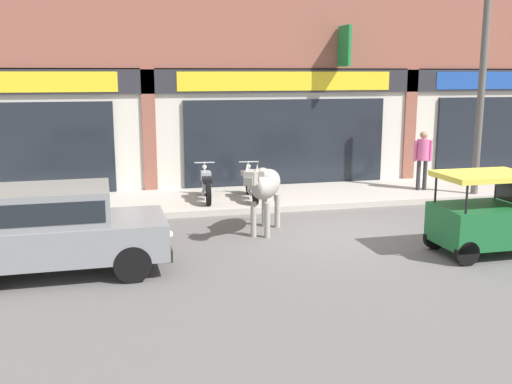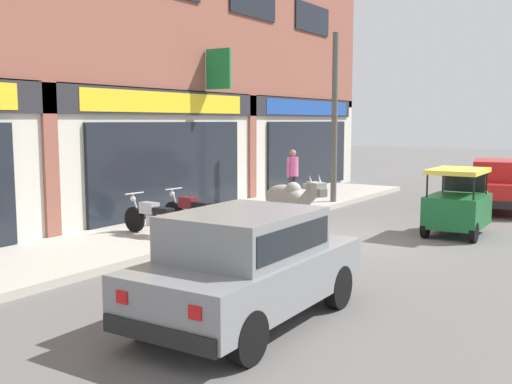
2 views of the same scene
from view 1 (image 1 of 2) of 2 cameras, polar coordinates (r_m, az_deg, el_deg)
ground_plane at (r=12.62m, az=9.36°, el=-3.93°), size 90.00×90.00×0.00m
sidewalk at (r=15.93m, az=4.29°, el=-0.36°), size 19.00×2.90×0.14m
shop_building at (r=17.33m, az=2.73°, el=17.07°), size 23.00×1.40×10.43m
cow at (r=12.29m, az=0.83°, el=0.62°), size 1.29×1.94×1.61m
car_0 at (r=10.34m, az=-18.59°, el=-3.11°), size 3.64×1.66×1.46m
auto_rickshaw at (r=11.71m, az=21.14°, el=-2.42°), size 2.00×1.18×1.52m
motorcycle_0 at (r=15.00m, az=-4.74°, el=0.68°), size 0.52×1.81×0.88m
motorcycle_1 at (r=15.07m, az=-0.40°, el=0.78°), size 0.52×1.81×0.88m
pedestrian at (r=16.77m, az=15.60°, el=3.50°), size 0.49×0.32×1.60m
utility_pole at (r=16.53m, az=20.62°, el=8.42°), size 0.18×0.18×5.03m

